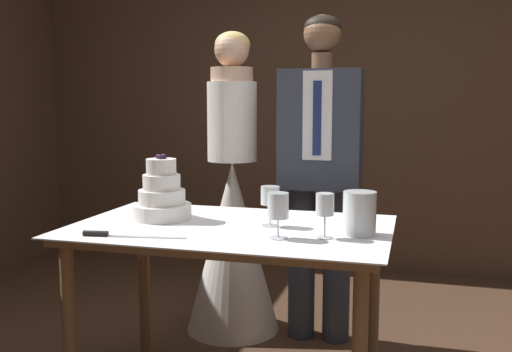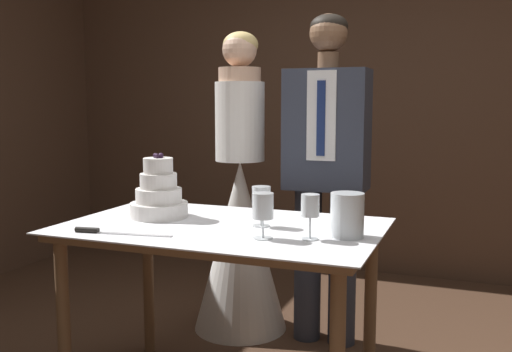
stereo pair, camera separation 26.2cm
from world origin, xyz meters
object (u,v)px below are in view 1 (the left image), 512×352
(wine_glass_middle, at_px, (278,207))
(groom, at_px, (320,162))
(wine_glass_far, at_px, (325,207))
(bride, at_px, (233,224))
(wine_glass_near, at_px, (270,198))
(tiered_cake, at_px, (162,197))
(cake_table, at_px, (231,247))
(hurricane_candle, at_px, (359,214))
(cake_knife, at_px, (114,235))

(wine_glass_middle, relative_size, groom, 0.10)
(wine_glass_far, relative_size, bride, 0.10)
(wine_glass_near, bearing_deg, wine_glass_middle, -67.72)
(wine_glass_near, distance_m, wine_glass_far, 0.30)
(wine_glass_middle, relative_size, wine_glass_far, 1.02)
(tiered_cake, bearing_deg, groom, 51.26)
(cake_table, distance_m, bride, 0.84)
(cake_table, xyz_separation_m, hurricane_candle, (0.55, -0.03, 0.18))
(cake_table, height_order, tiered_cake, tiered_cake)
(cake_table, distance_m, cake_knife, 0.50)
(wine_glass_middle, distance_m, hurricane_candle, 0.33)
(cake_table, distance_m, wine_glass_middle, 0.37)
(bride, bearing_deg, hurricane_candle, -46.00)
(cake_table, relative_size, wine_glass_far, 7.67)
(wine_glass_near, xyz_separation_m, groom, (0.09, 0.76, 0.08))
(cake_table, bearing_deg, wine_glass_middle, -34.02)
(wine_glass_near, height_order, groom, groom)
(hurricane_candle, distance_m, bride, 1.18)
(tiered_cake, bearing_deg, cake_knife, -95.27)
(hurricane_candle, xyz_separation_m, bride, (-0.80, 0.83, -0.26))
(hurricane_candle, xyz_separation_m, groom, (-0.29, 0.83, 0.12))
(cake_knife, height_order, wine_glass_near, wine_glass_near)
(tiered_cake, distance_m, hurricane_candle, 0.89)
(bride, bearing_deg, cake_table, -72.48)
(groom, bearing_deg, hurricane_candle, -70.51)
(wine_glass_middle, distance_m, wine_glass_far, 0.18)
(cake_knife, height_order, hurricane_candle, hurricane_candle)
(tiered_cake, distance_m, wine_glass_near, 0.51)
(cake_table, height_order, bride, bride)
(wine_glass_middle, bearing_deg, cake_knife, -166.82)
(wine_glass_near, distance_m, hurricane_candle, 0.39)
(bride, bearing_deg, groom, -0.06)
(cake_knife, bearing_deg, wine_glass_far, 4.88)
(groom, bearing_deg, bride, 179.94)
(wine_glass_far, bearing_deg, hurricane_candle, 35.74)
(tiered_cake, xyz_separation_m, wine_glass_near, (0.51, -0.02, 0.02))
(tiered_cake, bearing_deg, wine_glass_near, -1.92)
(groom, bearing_deg, cake_table, -107.53)
(cake_knife, height_order, bride, bride)
(cake_table, distance_m, wine_glass_far, 0.49)
(cake_knife, relative_size, hurricane_candle, 2.35)
(tiered_cake, height_order, wine_glass_far, tiered_cake)
(cake_table, distance_m, tiered_cake, 0.40)
(wine_glass_near, distance_m, groom, 0.77)
(wine_glass_middle, height_order, hurricane_candle, wine_glass_middle)
(hurricane_candle, bearing_deg, groom, 109.49)
(cake_table, distance_m, wine_glass_near, 0.27)
(wine_glass_middle, bearing_deg, tiered_cake, 159.32)
(bride, distance_m, groom, 0.63)
(tiered_cake, relative_size, wine_glass_middle, 1.65)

